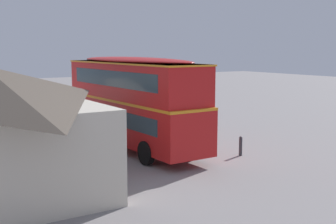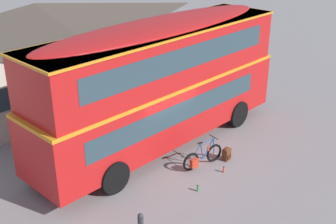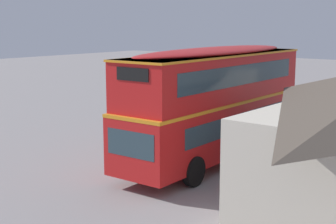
{
  "view_description": "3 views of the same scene",
  "coord_description": "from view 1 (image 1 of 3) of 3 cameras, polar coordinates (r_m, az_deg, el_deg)",
  "views": [
    {
      "loc": [
        -19.78,
        11.21,
        5.2
      ],
      "look_at": [
        -0.38,
        -0.95,
        1.94
      ],
      "focal_mm": 47.58,
      "sensor_mm": 36.0,
      "label": 1
    },
    {
      "loc": [
        -9.67,
        -10.33,
        8.17
      ],
      "look_at": [
        0.09,
        -0.43,
        1.86
      ],
      "focal_mm": 46.92,
      "sensor_mm": 36.0,
      "label": 2
    },
    {
      "loc": [
        17.9,
        11.84,
        5.77
      ],
      "look_at": [
        1.79,
        -1.12,
        2.05
      ],
      "focal_mm": 53.24,
      "sensor_mm": 36.0,
      "label": 3
    }
  ],
  "objects": [
    {
      "name": "water_bottle_red_squeeze",
      "position": [
        25.22,
        1.49,
        -3.56
      ],
      "size": [
        0.07,
        0.07,
        0.23
      ],
      "color": "#D84C33",
      "rests_on": "ground"
    },
    {
      "name": "ground_plane",
      "position": [
        23.32,
        -2.48,
        -4.8
      ],
      "size": [
        120.0,
        120.0,
        0.0
      ],
      "primitive_type": "plane",
      "color": "gray"
    },
    {
      "name": "water_bottle_green_metal",
      "position": [
        24.1,
        3.71,
        -4.12
      ],
      "size": [
        0.07,
        0.07,
        0.23
      ],
      "color": "green",
      "rests_on": "ground"
    },
    {
      "name": "touring_bicycle",
      "position": [
        24.53,
        0.26,
        -3.26
      ],
      "size": [
        1.73,
        0.47,
        1.02
      ],
      "color": "black",
      "rests_on": "ground"
    },
    {
      "name": "kerb_bollard",
      "position": [
        22.13,
        9.28,
        -4.28
      ],
      "size": [
        0.16,
        0.16,
        0.97
      ],
      "color": "#333338",
      "rests_on": "ground"
    },
    {
      "name": "double_decker_bus",
      "position": [
        23.23,
        -4.59,
        1.75
      ],
      "size": [
        10.87,
        2.88,
        4.79
      ],
      "color": "black",
      "rests_on": "ground"
    },
    {
      "name": "backpack_on_ground",
      "position": [
        25.55,
        -0.32,
        -3.07
      ],
      "size": [
        0.32,
        0.29,
        0.49
      ],
      "color": "#592D19",
      "rests_on": "ground"
    }
  ]
}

